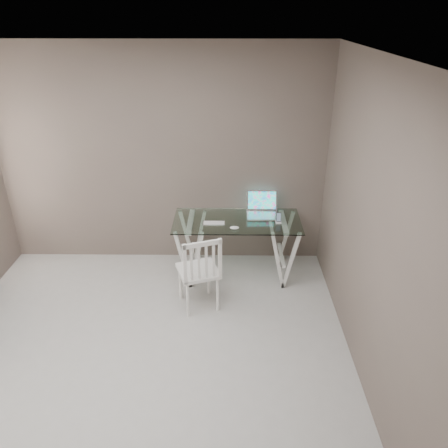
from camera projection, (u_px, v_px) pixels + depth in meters
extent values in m
plane|color=#A9A6A2|center=(137.00, 384.00, 3.88)|extent=(4.50, 4.50, 0.00)
cube|color=white|center=(97.00, 63.00, 2.68)|extent=(4.00, 4.50, 0.02)
cube|color=#61544C|center=(162.00, 159.00, 5.29)|extent=(4.00, 0.02, 2.70)
cube|color=#61544C|center=(387.00, 254.00, 3.26)|extent=(0.02, 4.50, 2.70)
cube|color=silver|center=(237.00, 221.00, 5.15)|extent=(1.50, 0.70, 0.01)
cube|color=silver|center=(192.00, 249.00, 5.32)|extent=(0.24, 0.62, 0.72)
cube|color=silver|center=(282.00, 249.00, 5.31)|extent=(0.24, 0.62, 0.72)
cube|color=white|center=(198.00, 271.00, 4.73)|extent=(0.53, 0.53, 0.04)
cylinder|color=white|center=(188.00, 300.00, 4.64)|extent=(0.04, 0.04, 0.42)
cylinder|color=white|center=(218.00, 294.00, 4.74)|extent=(0.04, 0.04, 0.42)
cylinder|color=white|center=(180.00, 283.00, 4.92)|extent=(0.04, 0.04, 0.42)
cylinder|color=white|center=(209.00, 278.00, 5.02)|extent=(0.04, 0.04, 0.42)
cube|color=white|center=(203.00, 261.00, 4.46)|extent=(0.40, 0.17, 0.46)
cube|color=#B9B9BE|center=(262.00, 215.00, 5.25)|extent=(0.37, 0.26, 0.02)
cube|color=#19D899|center=(262.00, 200.00, 5.35)|extent=(0.37, 0.09, 0.24)
cube|color=silver|center=(214.00, 223.00, 5.08)|extent=(0.26, 0.11, 0.01)
ellipsoid|color=white|center=(234.00, 228.00, 4.94)|extent=(0.10, 0.06, 0.03)
cube|color=white|center=(278.00, 222.00, 5.09)|extent=(0.07, 0.07, 0.02)
cube|color=black|center=(279.00, 217.00, 5.07)|extent=(0.06, 0.03, 0.11)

